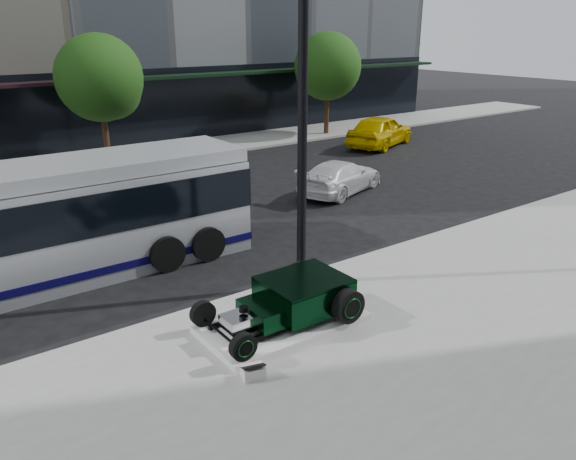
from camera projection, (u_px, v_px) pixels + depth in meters
ground at (236, 260)px, 15.46m from camera, size 120.00×120.00×0.00m
sidewalk_far at (80, 163)px, 26.08m from camera, size 70.00×4.00×0.12m
street_trees at (103, 81)px, 24.73m from camera, size 29.80×3.80×5.70m
display_plinth at (283, 323)px, 11.76m from camera, size 3.40×1.80×0.15m
hot_rod at (296, 297)px, 11.77m from camera, size 3.22×2.00×0.81m
info_plaque at (253, 371)px, 10.03m from camera, size 0.46×0.39×0.31m
lamppost at (302, 144)px, 12.64m from camera, size 0.41×0.41×7.43m
transit_bus at (9, 230)px, 13.36m from camera, size 12.12×2.88×2.92m
white_sedan at (340, 177)px, 21.49m from camera, size 4.59×3.01×1.24m
yellow_taxi at (380, 131)px, 29.72m from camera, size 5.31×3.61×1.68m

